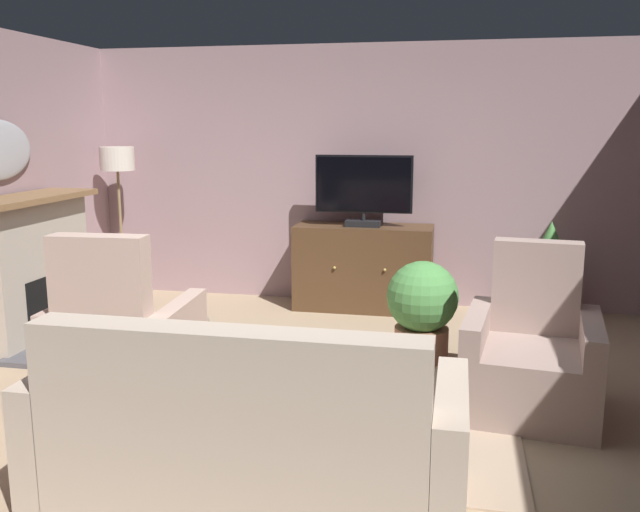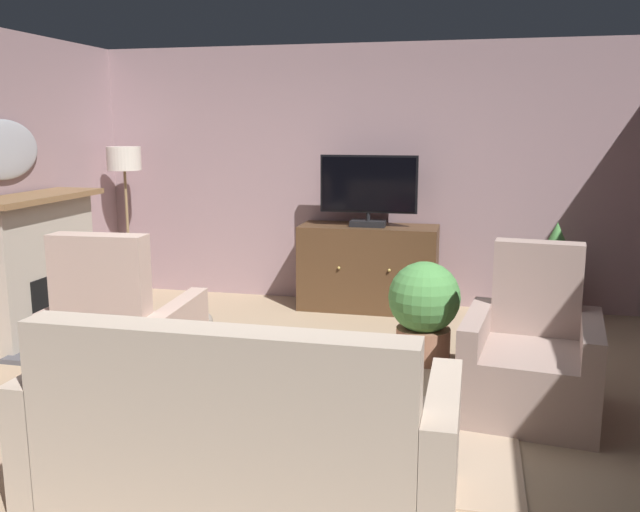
{
  "view_description": "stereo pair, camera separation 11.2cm",
  "coord_description": "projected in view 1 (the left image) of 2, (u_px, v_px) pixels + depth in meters",
  "views": [
    {
      "loc": [
        0.97,
        -4.25,
        1.85
      ],
      "look_at": [
        0.02,
        0.37,
        0.95
      ],
      "focal_mm": 38.1,
      "sensor_mm": 36.0,
      "label": 1
    },
    {
      "loc": [
        1.08,
        -4.22,
        1.85
      ],
      "look_at": [
        0.02,
        0.37,
        0.95
      ],
      "focal_mm": 38.1,
      "sensor_mm": 36.0,
      "label": 2
    }
  ],
  "objects": [
    {
      "name": "tv_cabinet",
      "position": [
        363.0,
        269.0,
        6.94
      ],
      "size": [
        1.39,
        0.57,
        0.86
      ],
      "color": "#352315",
      "rests_on": "ground_plane"
    },
    {
      "name": "armchair_in_far_corner",
      "position": [
        531.0,
        359.0,
        4.48
      ],
      "size": [
        0.95,
        0.98,
        1.08
      ],
      "color": "#A3897F",
      "rests_on": "ground_plane"
    },
    {
      "name": "ground_plane",
      "position": [
        305.0,
        405.0,
        4.63
      ],
      "size": [
        6.45,
        6.18,
        0.04
      ],
      "primitive_type": "cube",
      "color": "tan"
    },
    {
      "name": "rug_central",
      "position": [
        328.0,
        411.0,
        4.48
      ],
      "size": [
        2.44,
        2.02,
        0.01
      ],
      "primitive_type": "cube",
      "color": "tan",
      "rests_on": "ground_plane"
    },
    {
      "name": "cat",
      "position": [
        182.0,
        322.0,
        6.12
      ],
      "size": [
        0.72,
        0.33,
        0.24
      ],
      "color": "gray",
      "rests_on": "ground_plane"
    },
    {
      "name": "television",
      "position": [
        364.0,
        189.0,
        6.73
      ],
      "size": [
        0.97,
        0.2,
        0.71
      ],
      "color": "black",
      "rests_on": "tv_cabinet"
    },
    {
      "name": "floor_lamp",
      "position": [
        118.0,
        178.0,
        7.16
      ],
      "size": [
        0.36,
        0.36,
        1.64
      ],
      "color": "#4C4233",
      "rests_on": "ground_plane"
    },
    {
      "name": "potted_plant_leafy_by_curtain",
      "position": [
        422.0,
        307.0,
        5.38
      ],
      "size": [
        0.57,
        0.57,
        0.81
      ],
      "color": "#99664C",
      "rests_on": "ground_plane"
    },
    {
      "name": "coffee_table",
      "position": [
        311.0,
        356.0,
        4.46
      ],
      "size": [
        0.9,
        0.53,
        0.42
      ],
      "color": "brown",
      "rests_on": "ground_plane"
    },
    {
      "name": "tv_remote",
      "position": [
        337.0,
        344.0,
        4.49
      ],
      "size": [
        0.16,
        0.15,
        0.02
      ],
      "primitive_type": "cube",
      "rotation": [
        0.0,
        0.0,
        2.42
      ],
      "color": "black",
      "rests_on": "coffee_table"
    },
    {
      "name": "sofa_floral",
      "position": [
        247.0,
        442.0,
        3.32
      ],
      "size": [
        2.1,
        0.89,
        0.99
      ],
      "color": "#C6B29E",
      "rests_on": "ground_plane"
    },
    {
      "name": "armchair_facing_sofa",
      "position": [
        124.0,
        343.0,
        4.77
      ],
      "size": [
        0.95,
        0.96,
        1.17
      ],
      "color": "#BC9E8E",
      "rests_on": "ground_plane"
    },
    {
      "name": "fireplace",
      "position": [
        33.0,
        272.0,
        5.92
      ],
      "size": [
        0.85,
        1.46,
        1.27
      ],
      "color": "#4C4C51",
      "rests_on": "ground_plane"
    },
    {
      "name": "wall_back",
      "position": [
        365.0,
        176.0,
        7.11
      ],
      "size": [
        6.45,
        0.1,
        2.68
      ],
      "primitive_type": "cube",
      "color": "gray",
      "rests_on": "ground_plane"
    },
    {
      "name": "potted_plant_small_fern_corner",
      "position": [
        549.0,
        265.0,
        6.45
      ],
      "size": [
        0.54,
        0.54,
        0.97
      ],
      "color": "#99664C",
      "rests_on": "ground_plane"
    }
  ]
}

